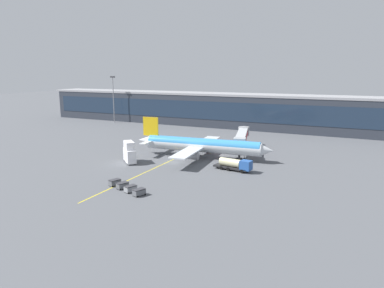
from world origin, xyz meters
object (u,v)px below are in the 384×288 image
at_px(fuel_tanker, 235,164).
at_px(catering_lift, 130,152).
at_px(main_airliner, 202,145).
at_px(baggage_cart_1, 122,185).
at_px(baggage_cart_3, 139,192).
at_px(baggage_cart_0, 115,182).
at_px(baggage_cart_2, 131,189).

bearing_deg(fuel_tanker, catering_lift, -170.49).
height_order(main_airliner, baggage_cart_1, main_airliner).
bearing_deg(main_airliner, baggage_cart_3, -86.92).
bearing_deg(baggage_cart_0, baggage_cart_3, -19.91).
bearing_deg(catering_lift, main_airliner, 41.78).
distance_m(catering_lift, baggage_cart_2, 26.55).
height_order(fuel_tanker, baggage_cart_2, fuel_tanker).
bearing_deg(catering_lift, baggage_cart_3, -50.55).
height_order(fuel_tanker, baggage_cart_0, fuel_tanker).
xyz_separation_m(baggage_cart_1, baggage_cart_3, (6.02, -2.18, 0.00)).
xyz_separation_m(main_airliner, catering_lift, (-16.52, -14.76, -0.94)).
bearing_deg(baggage_cart_3, fuel_tanker, 66.21).
bearing_deg(baggage_cart_1, baggage_cart_2, -19.91).
distance_m(baggage_cart_1, baggage_cart_3, 6.40).
relative_size(fuel_tanker, baggage_cart_0, 3.67).
height_order(baggage_cart_2, baggage_cart_3, same).
bearing_deg(main_airliner, baggage_cart_0, -101.66).
bearing_deg(catering_lift, fuel_tanker, 9.51).
height_order(fuel_tanker, catering_lift, catering_lift).
relative_size(main_airliner, fuel_tanker, 3.98).
bearing_deg(main_airliner, baggage_cart_2, -91.58).
height_order(baggage_cart_1, baggage_cart_3, same).
distance_m(catering_lift, baggage_cart_0, 21.58).
xyz_separation_m(baggage_cart_0, baggage_cart_1, (3.01, -1.09, 0.00)).
bearing_deg(fuel_tanker, baggage_cart_3, -113.79).
bearing_deg(baggage_cart_1, baggage_cart_3, -19.91).
bearing_deg(baggage_cart_2, fuel_tanker, 60.22).
bearing_deg(baggage_cart_3, catering_lift, 129.45).
height_order(baggage_cart_0, baggage_cart_3, same).
distance_m(catering_lift, baggage_cart_3, 29.25).
bearing_deg(baggage_cart_3, main_airliner, 93.08).
distance_m(catering_lift, baggage_cart_1, 23.98).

